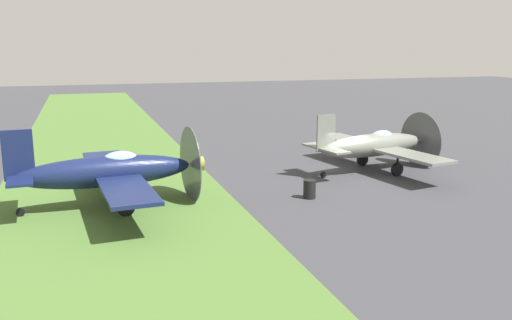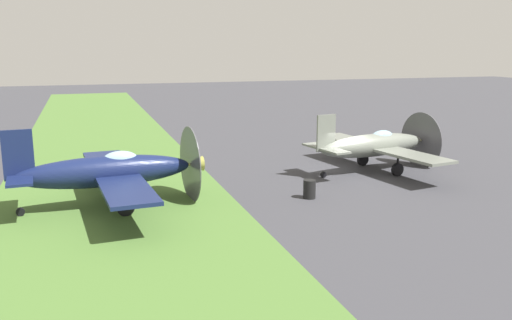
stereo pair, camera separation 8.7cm
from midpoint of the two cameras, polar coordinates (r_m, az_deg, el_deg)
name	(u,v)px [view 2 (the right image)]	position (r m, az deg, el deg)	size (l,w,h in m)	color
ground_plane	(344,174)	(31.32, 9.27, -1.49)	(160.00, 160.00, 0.00)	#38383D
grass_verge	(112,192)	(28.06, -14.78, -3.30)	(120.00, 11.00, 0.01)	#476B2D
airplane_lead	(375,145)	(32.18, 12.49, 1.53)	(10.37, 8.26, 3.67)	slate
airplane_wingman	(109,171)	(25.28, -15.03, -1.15)	(11.02, 8.72, 3.92)	#141E47
ground_crew_chief	(415,139)	(38.80, 16.42, 2.13)	(0.38, 0.61, 1.73)	#847A5B
fuel_drum	(309,189)	(26.15, 5.72, -3.06)	(0.60, 0.60, 0.90)	black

